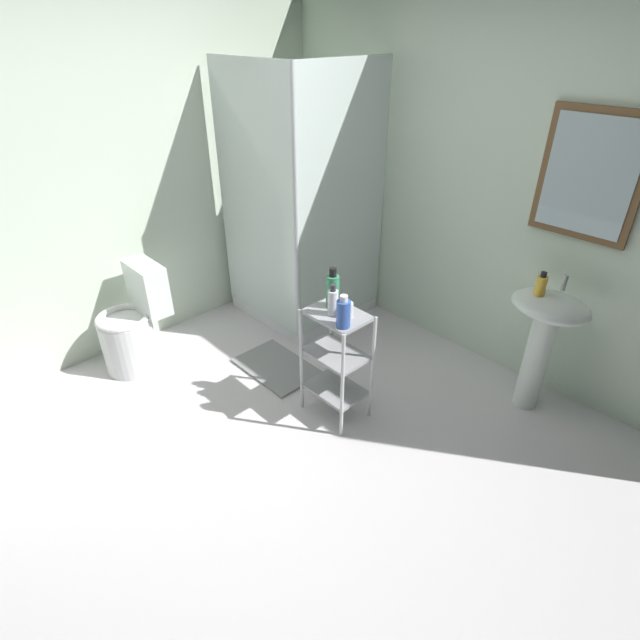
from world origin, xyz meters
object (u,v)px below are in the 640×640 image
(storage_cart, at_px, (336,356))
(shampoo_bottle_blue, at_px, (343,313))
(pedestal_sink, at_px, (544,330))
(lotion_bottle_white, at_px, (333,302))
(bath_mat, at_px, (277,367))
(body_wash_bottle_green, at_px, (333,290))
(rinse_cup, at_px, (347,310))
(shower_stall, at_px, (302,266))
(toilet, at_px, (133,327))
(hand_soap_bottle, at_px, (541,285))

(storage_cart, relative_size, shampoo_bottle_blue, 3.82)
(pedestal_sink, distance_m, lotion_bottle_white, 1.32)
(bath_mat, bearing_deg, body_wash_bottle_green, 2.48)
(rinse_cup, bearing_deg, shower_stall, 150.05)
(body_wash_bottle_green, height_order, bath_mat, body_wash_bottle_green)
(toilet, bearing_deg, rinse_cup, 26.18)
(hand_soap_bottle, height_order, lotion_bottle_white, hand_soap_bottle)
(hand_soap_bottle, relative_size, rinse_cup, 1.65)
(storage_cart, distance_m, hand_soap_bottle, 1.27)
(toilet, height_order, body_wash_bottle_green, body_wash_bottle_green)
(body_wash_bottle_green, bearing_deg, toilet, -150.71)
(toilet, distance_m, hand_soap_bottle, 2.72)
(shampoo_bottle_blue, distance_m, lotion_bottle_white, 0.14)
(hand_soap_bottle, xyz_separation_m, lotion_bottle_white, (-0.75, -0.96, -0.05))
(toilet, height_order, bath_mat, toilet)
(rinse_cup, bearing_deg, storage_cart, -163.46)
(pedestal_sink, height_order, storage_cart, pedestal_sink)
(body_wash_bottle_green, xyz_separation_m, rinse_cup, (0.14, -0.02, -0.06))
(rinse_cup, bearing_deg, pedestal_sink, 51.84)
(pedestal_sink, height_order, shampoo_bottle_blue, shampoo_bottle_blue)
(pedestal_sink, bearing_deg, lotion_bottle_white, -129.48)
(hand_soap_bottle, distance_m, lotion_bottle_white, 1.22)
(body_wash_bottle_green, relative_size, rinse_cup, 2.84)
(body_wash_bottle_green, height_order, lotion_bottle_white, body_wash_bottle_green)
(shampoo_bottle_blue, bearing_deg, toilet, -157.82)
(lotion_bottle_white, bearing_deg, rinse_cup, 31.60)
(pedestal_sink, distance_m, bath_mat, 1.82)
(shower_stall, relative_size, body_wash_bottle_green, 8.02)
(body_wash_bottle_green, bearing_deg, lotion_bottle_white, -43.60)
(shower_stall, height_order, rinse_cup, shower_stall)
(shampoo_bottle_blue, bearing_deg, bath_mat, 173.07)
(hand_soap_bottle, height_order, body_wash_bottle_green, body_wash_bottle_green)
(bath_mat, bearing_deg, storage_cart, -1.31)
(hand_soap_bottle, xyz_separation_m, bath_mat, (-1.37, -0.92, -0.86))
(storage_cart, height_order, hand_soap_bottle, hand_soap_bottle)
(bath_mat, bearing_deg, pedestal_sink, 33.61)
(pedestal_sink, height_order, rinse_cup, rinse_cup)
(shower_stall, distance_m, shampoo_bottle_blue, 1.46)
(pedestal_sink, height_order, bath_mat, pedestal_sink)
(shower_stall, height_order, toilet, shower_stall)
(shower_stall, relative_size, bath_mat, 3.33)
(toilet, relative_size, bath_mat, 1.27)
(toilet, relative_size, shampoo_bottle_blue, 3.93)
(toilet, relative_size, storage_cart, 1.03)
(lotion_bottle_white, xyz_separation_m, bath_mat, (-0.62, 0.04, -0.81))
(rinse_cup, relative_size, bath_mat, 0.15)
(toilet, xyz_separation_m, body_wash_bottle_green, (1.29, 0.72, 0.53))
(shampoo_bottle_blue, relative_size, lotion_bottle_white, 1.01)
(toilet, xyz_separation_m, hand_soap_bottle, (2.11, 1.62, 0.56))
(storage_cart, xyz_separation_m, lotion_bottle_white, (-0.01, -0.03, 0.39))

